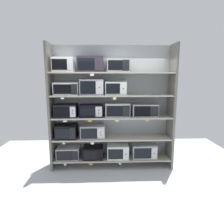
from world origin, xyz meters
TOP-DOWN VIEW (x-y plane):
  - ground at (0.00, -1.00)m, footprint 6.65×6.00m
  - back_panel at (0.00, 0.27)m, footprint 2.85×0.04m
  - upright_left at (-1.36, 0.00)m, footprint 0.05×0.49m
  - upright_right at (1.36, 0.00)m, footprint 0.05×0.49m
  - shelf_0 at (0.00, 0.00)m, footprint 2.65×0.49m
  - microwave_0 at (-1.01, -0.00)m, footprint 0.51×0.40m
  - microwave_1 at (-0.43, -0.00)m, footprint 0.45×0.42m
  - microwave_2 at (0.13, -0.00)m, footprint 0.49×0.43m
  - microwave_3 at (0.75, -0.00)m, footprint 0.56×0.38m
  - price_tag_0 at (-1.05, -0.25)m, footprint 0.06×0.00m
  - price_tag_1 at (-0.48, -0.25)m, footprint 0.08×0.00m
  - price_tag_2 at (0.17, -0.25)m, footprint 0.06×0.00m
  - shelf_1 at (0.00, 0.00)m, footprint 2.65×0.49m
  - microwave_4 at (-1.04, -0.00)m, footprint 0.46×0.42m
  - microwave_5 at (-0.44, -0.00)m, footprint 0.55×0.36m
  - price_tag_3 at (-1.06, -0.25)m, footprint 0.05×0.00m
  - price_tag_4 at (-0.44, -0.25)m, footprint 0.07×0.00m
  - shelf_2 at (0.00, 0.00)m, footprint 2.65×0.49m
  - microwave_6 at (-1.02, -0.00)m, footprint 0.48×0.42m
  - microwave_7 at (-0.47, -0.00)m, footprint 0.51×0.34m
  - microwave_8 at (0.12, -0.00)m, footprint 0.54×0.40m
  - microwave_9 at (0.74, -0.00)m, footprint 0.58×0.33m
  - price_tag_5 at (-1.02, -0.25)m, footprint 0.08×0.00m
  - price_tag_6 at (-0.48, -0.25)m, footprint 0.09×0.00m
  - price_tag_7 at (0.10, -0.25)m, footprint 0.08×0.00m
  - price_tag_8 at (0.76, -0.25)m, footprint 0.07×0.00m
  - shelf_3 at (0.00, 0.00)m, footprint 2.65×0.49m
  - microwave_10 at (-1.00, -0.00)m, footprint 0.53×0.35m
  - microwave_11 at (-0.44, -0.00)m, footprint 0.51×0.42m
  - microwave_12 at (0.08, -0.00)m, footprint 0.46×0.40m
  - price_tag_9 at (-1.05, -0.25)m, footprint 0.07×0.00m
  - price_tag_10 at (0.05, -0.25)m, footprint 0.07×0.00m
  - shelf_4 at (0.00, 0.00)m, footprint 2.65×0.49m
  - microwave_13 at (-1.04, -0.00)m, footprint 0.45×0.37m
  - microwave_14 at (-0.46, -0.00)m, footprint 0.55×0.40m
  - microwave_15 at (0.13, -0.00)m, footprint 0.47×0.39m
  - price_tag_11 at (-0.42, -0.25)m, footprint 0.08×0.00m

SIDE VIEW (x-z plane):
  - ground at x=0.00m, z-range -0.02..0.00m
  - price_tag_1 at x=-0.48m, z-range 0.14..0.18m
  - price_tag_2 at x=0.17m, z-range 0.14..0.18m
  - price_tag_0 at x=-1.05m, z-range 0.14..0.18m
  - shelf_0 at x=0.00m, z-range 0.18..0.21m
  - microwave_0 at x=-1.01m, z-range 0.21..0.48m
  - microwave_1 at x=-0.43m, z-range 0.21..0.49m
  - microwave_2 at x=0.13m, z-range 0.21..0.53m
  - microwave_3 at x=0.75m, z-range 0.21..0.53m
  - price_tag_4 at x=-0.44m, z-range 0.62..0.67m
  - price_tag_3 at x=-1.06m, z-range 0.63..0.67m
  - shelf_1 at x=0.00m, z-range 0.67..0.70m
  - microwave_5 at x=-0.44m, z-range 0.70..0.99m
  - microwave_4 at x=-1.04m, z-range 0.70..1.01m
  - price_tag_7 at x=0.10m, z-range 1.13..1.16m
  - price_tag_6 at x=-0.48m, z-range 1.13..1.16m
  - price_tag_8 at x=0.76m, z-range 1.13..1.16m
  - price_tag_5 at x=-1.02m, z-range 1.13..1.16m
  - shelf_2 at x=0.00m, z-range 1.17..1.20m
  - microwave_7 at x=-0.47m, z-range 1.20..1.47m
  - microwave_9 at x=0.74m, z-range 1.20..1.47m
  - microwave_6 at x=-1.02m, z-range 1.20..1.48m
  - microwave_8 at x=0.12m, z-range 1.20..1.50m
  - back_panel at x=0.00m, z-range 0.00..2.79m
  - upright_left at x=-1.36m, z-range 0.00..2.79m
  - upright_right at x=1.36m, z-range 0.00..2.79m
  - price_tag_10 at x=0.05m, z-range 1.60..1.65m
  - price_tag_9 at x=-1.05m, z-range 1.62..1.65m
  - shelf_3 at x=0.00m, z-range 1.66..1.69m
  - microwave_10 at x=-1.00m, z-range 1.69..1.96m
  - microwave_12 at x=0.08m, z-range 1.69..1.98m
  - microwave_11 at x=-0.44m, z-range 1.69..2.02m
  - price_tag_11 at x=-0.42m, z-range 2.10..2.14m
  - shelf_4 at x=0.00m, z-range 2.15..2.18m
  - microwave_15 at x=0.13m, z-range 2.18..2.46m
  - microwave_13 at x=-1.04m, z-range 2.18..2.49m
  - microwave_14 at x=-0.46m, z-range 2.18..2.51m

